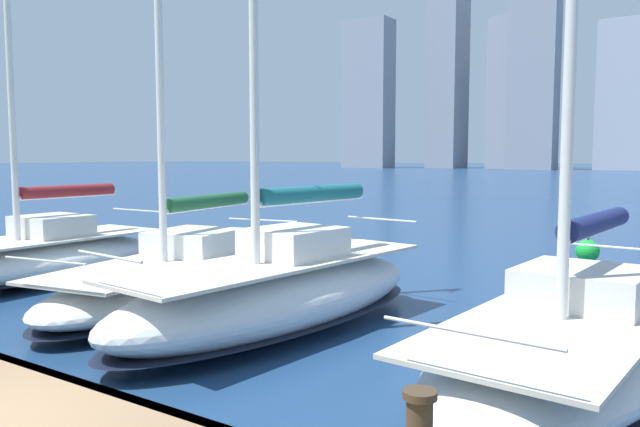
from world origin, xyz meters
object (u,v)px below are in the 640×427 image
Objects in this scene: sailboat_navy at (573,337)px; channel_buoy at (588,251)px; sailboat_teal at (279,291)px; sailboat_forest at (183,274)px; sailboat_maroon at (39,255)px.

sailboat_navy reaches higher than channel_buoy.
sailboat_forest is at bearing -11.73° from sailboat_teal.
sailboat_navy is 1.31× the size of sailboat_teal.
sailboat_forest is (3.21, -0.67, -0.12)m from sailboat_teal.
sailboat_navy is at bearing 177.47° from sailboat_forest.
sailboat_teal is (5.11, 0.30, 0.12)m from sailboat_navy.
sailboat_maroon is at bearing 5.23° from sailboat_forest.
sailboat_maroon is at bearing 0.31° from sailboat_navy.
sailboat_forest reaches higher than sailboat_navy.
channel_buoy is at bearing -80.61° from sailboat_navy.
sailboat_forest is 12.40m from channel_buoy.
sailboat_forest is 1.05× the size of sailboat_maroon.
sailboat_forest reaches higher than sailboat_teal.
sailboat_maroon is (13.10, 0.07, 0.05)m from sailboat_navy.
sailboat_maroon is (4.78, 0.44, 0.06)m from sailboat_forest.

